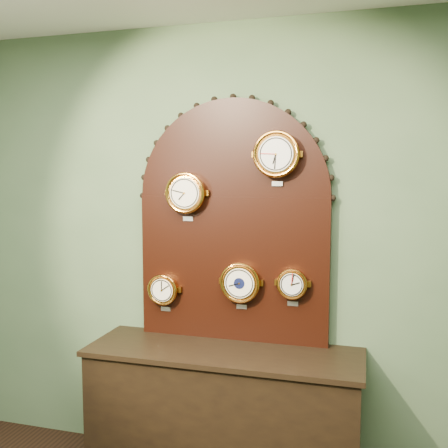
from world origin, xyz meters
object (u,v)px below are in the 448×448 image
(arabic_clock, at_px, (277,154))
(hygrometer, at_px, (164,289))
(tide_clock, at_px, (292,284))
(roman_clock, at_px, (186,193))
(shop_counter, at_px, (223,419))
(display_board, at_px, (233,214))
(barometer, at_px, (240,282))

(arabic_clock, height_order, hygrometer, arabic_clock)
(tide_clock, bearing_deg, roman_clock, -179.84)
(shop_counter, bearing_deg, hygrometer, 160.73)
(roman_clock, distance_m, tide_clock, 0.85)
(display_board, xyz_separation_m, arabic_clock, (0.28, -0.07, 0.36))
(hygrometer, distance_m, tide_clock, 0.83)
(display_board, bearing_deg, shop_counter, -90.00)
(hygrometer, xyz_separation_m, barometer, (0.51, -0.00, 0.08))
(roman_clock, xyz_separation_m, barometer, (0.35, 0.00, -0.54))
(hygrometer, bearing_deg, shop_counter, -19.27)
(display_board, relative_size, barometer, 5.10)
(roman_clock, bearing_deg, shop_counter, -28.37)
(barometer, bearing_deg, shop_counter, -113.75)
(shop_counter, distance_m, barometer, 0.83)
(arabic_clock, xyz_separation_m, tide_clock, (0.10, 0.00, -0.77))
(barometer, bearing_deg, display_board, 134.97)
(arabic_clock, relative_size, barometer, 1.08)
(tide_clock, bearing_deg, barometer, -179.68)
(barometer, bearing_deg, roman_clock, -179.99)
(shop_counter, xyz_separation_m, roman_clock, (-0.28, 0.15, 1.35))
(shop_counter, height_order, display_board, display_board)
(barometer, bearing_deg, tide_clock, 0.32)
(roman_clock, relative_size, barometer, 1.02)
(roman_clock, xyz_separation_m, arabic_clock, (0.57, -0.00, 0.23))
(shop_counter, relative_size, hygrometer, 6.37)
(arabic_clock, distance_m, barometer, 0.81)
(roman_clock, relative_size, tide_clock, 1.29)
(roman_clock, height_order, tide_clock, roman_clock)
(shop_counter, distance_m, arabic_clock, 1.62)
(shop_counter, bearing_deg, display_board, 90.00)
(display_board, xyz_separation_m, tide_clock, (0.39, -0.07, -0.41))
(arabic_clock, distance_m, hygrometer, 1.12)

